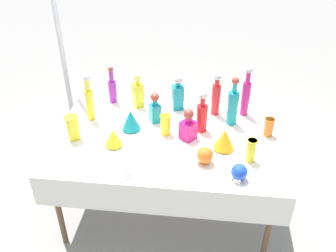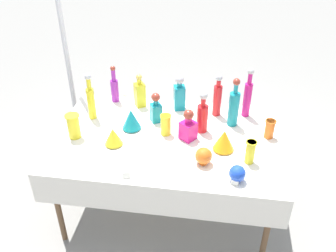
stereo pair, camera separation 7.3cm
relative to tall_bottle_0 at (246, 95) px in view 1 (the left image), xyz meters
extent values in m
plane|color=gray|center=(-0.60, -0.40, -0.95)|extent=(40.00, 40.00, 0.00)
cube|color=white|center=(-0.60, -0.40, -0.20)|extent=(1.75, 1.12, 0.03)
cube|color=white|center=(-0.60, -0.97, -0.31)|extent=(1.75, 0.01, 0.25)
cylinder|color=brown|center=(-1.37, -0.86, -0.58)|extent=(0.04, 0.04, 0.73)
cylinder|color=brown|center=(0.18, -0.86, -0.58)|extent=(0.04, 0.04, 0.73)
cylinder|color=brown|center=(-1.37, 0.06, -0.58)|extent=(0.04, 0.04, 0.73)
cylinder|color=brown|center=(0.18, 0.06, -0.58)|extent=(0.04, 0.04, 0.73)
cylinder|color=#C61972|center=(0.00, 0.00, -0.04)|extent=(0.06, 0.06, 0.29)
cylinder|color=#C61972|center=(0.00, 0.00, 0.16)|extent=(0.03, 0.03, 0.10)
sphere|color=#B2B2B7|center=(0.00, 0.00, 0.22)|extent=(0.05, 0.05, 0.05)
cylinder|color=purple|center=(-1.14, 0.08, -0.09)|extent=(0.07, 0.07, 0.20)
cylinder|color=purple|center=(-1.14, 0.08, 0.06)|extent=(0.04, 0.04, 0.10)
sphere|color=maroon|center=(-1.14, 0.08, 0.13)|extent=(0.04, 0.04, 0.04)
cylinder|color=yellow|center=(-1.25, -0.22, -0.05)|extent=(0.06, 0.06, 0.27)
cylinder|color=yellow|center=(-1.25, -0.22, 0.13)|extent=(0.03, 0.03, 0.10)
sphere|color=#B2B2B7|center=(-1.25, -0.22, 0.19)|extent=(0.05, 0.05, 0.05)
cylinder|color=red|center=(-0.35, -0.28, -0.07)|extent=(0.09, 0.09, 0.22)
cylinder|color=red|center=(-0.35, -0.28, 0.07)|extent=(0.04, 0.04, 0.07)
sphere|color=#B2B2B7|center=(-0.35, -0.28, 0.13)|extent=(0.06, 0.06, 0.06)
cylinder|color=teal|center=(-0.11, -0.15, -0.05)|extent=(0.08, 0.08, 0.28)
cylinder|color=teal|center=(-0.11, -0.15, 0.14)|extent=(0.03, 0.03, 0.08)
sphere|color=maroon|center=(-0.11, -0.15, 0.20)|extent=(0.06, 0.06, 0.06)
cylinder|color=red|center=(-0.24, -0.02, -0.05)|extent=(0.07, 0.07, 0.27)
cylinder|color=red|center=(-0.24, -0.02, 0.11)|extent=(0.03, 0.03, 0.06)
sphere|color=#B2B2B7|center=(-0.24, -0.02, 0.16)|extent=(0.06, 0.06, 0.06)
cube|color=teal|center=(-0.72, -0.20, -0.11)|extent=(0.11, 0.11, 0.16)
cylinder|color=teal|center=(-0.72, -0.20, -0.01)|extent=(0.04, 0.04, 0.05)
sphere|color=maroon|center=(-0.72, -0.20, 0.04)|extent=(0.07, 0.07, 0.07)
cube|color=teal|center=(-0.56, 0.03, -0.08)|extent=(0.11, 0.11, 0.21)
cylinder|color=teal|center=(-0.56, 0.03, 0.05)|extent=(0.04, 0.04, 0.04)
sphere|color=#B2B2B7|center=(-0.56, 0.03, 0.09)|extent=(0.07, 0.07, 0.07)
cube|color=#C61972|center=(-0.44, -0.40, -0.11)|extent=(0.15, 0.15, 0.15)
cylinder|color=#C61972|center=(-0.44, -0.40, -0.02)|extent=(0.05, 0.05, 0.05)
sphere|color=maroon|center=(-0.44, -0.40, 0.03)|extent=(0.08, 0.08, 0.08)
cube|color=yellow|center=(-0.90, 0.02, -0.08)|extent=(0.11, 0.11, 0.21)
cylinder|color=yellow|center=(-0.90, 0.02, 0.05)|extent=(0.04, 0.04, 0.05)
sphere|color=gold|center=(-0.90, 0.02, 0.09)|extent=(0.05, 0.05, 0.05)
cylinder|color=yellow|center=(-0.62, -0.37, -0.10)|extent=(0.08, 0.08, 0.17)
cylinder|color=yellow|center=(-0.62, -0.37, -0.02)|extent=(0.09, 0.09, 0.01)
cylinder|color=yellow|center=(-1.30, -0.50, -0.09)|extent=(0.09, 0.09, 0.20)
cylinder|color=yellow|center=(-1.30, -0.50, 0.00)|extent=(0.11, 0.11, 0.01)
cylinder|color=orange|center=(0.17, -0.29, -0.11)|extent=(0.07, 0.07, 0.15)
cylinder|color=orange|center=(0.17, -0.29, -0.04)|extent=(0.08, 0.08, 0.01)
cylinder|color=yellow|center=(0.01, -0.62, -0.10)|extent=(0.06, 0.06, 0.18)
cylinder|color=yellow|center=(0.01, -0.62, -0.02)|extent=(0.08, 0.08, 0.01)
cylinder|color=orange|center=(-0.17, -0.51, -0.18)|extent=(0.09, 0.09, 0.01)
cone|color=orange|center=(-0.17, -0.51, -0.10)|extent=(0.15, 0.15, 0.15)
cylinder|color=yellow|center=(-0.98, -0.56, -0.18)|extent=(0.06, 0.06, 0.01)
cone|color=yellow|center=(-0.98, -0.56, -0.11)|extent=(0.13, 0.13, 0.13)
cylinder|color=teal|center=(-0.90, -0.33, -0.18)|extent=(0.07, 0.07, 0.01)
cone|color=teal|center=(-0.90, -0.33, -0.09)|extent=(0.15, 0.15, 0.16)
cylinder|color=orange|center=(-0.31, -0.69, -0.18)|extent=(0.05, 0.05, 0.01)
sphere|color=orange|center=(-0.31, -0.69, -0.12)|extent=(0.12, 0.12, 0.12)
cylinder|color=blue|center=(-0.08, -0.83, -0.18)|extent=(0.05, 0.05, 0.01)
sphere|color=blue|center=(-0.08, -0.83, -0.12)|extent=(0.11, 0.11, 0.11)
cube|color=white|center=(-0.09, -0.87, -0.17)|extent=(0.05, 0.02, 0.03)
cube|color=white|center=(-0.80, -0.91, -0.16)|extent=(0.06, 0.03, 0.04)
cube|color=tan|center=(-1.00, 0.55, -0.75)|extent=(0.59, 0.44, 0.39)
cube|color=tan|center=(-1.00, 0.63, -0.52)|extent=(0.47, 0.22, 0.09)
cylinder|color=silver|center=(-1.67, 0.37, 0.42)|extent=(0.04, 0.04, 2.74)
cylinder|color=#333338|center=(-1.67, 0.37, -0.93)|extent=(0.18, 0.18, 0.04)
camera|label=1|loc=(-0.33, -2.73, 1.49)|focal=40.00mm
camera|label=2|loc=(-0.26, -2.72, 1.49)|focal=40.00mm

